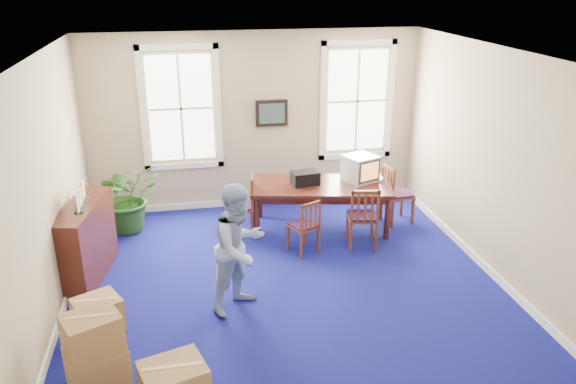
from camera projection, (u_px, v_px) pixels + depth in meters
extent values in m
plane|color=navy|center=(289.00, 292.00, 7.75)|extent=(6.50, 6.50, 0.00)
plane|color=white|center=(289.00, 57.00, 6.57)|extent=(6.50, 6.50, 0.00)
plane|color=tan|center=(255.00, 121.00, 10.13)|extent=(6.50, 0.00, 6.50)
plane|color=tan|center=(372.00, 335.00, 4.19)|extent=(6.50, 0.00, 6.50)
plane|color=tan|center=(41.00, 201.00, 6.63)|extent=(0.00, 6.50, 6.50)
plane|color=tan|center=(504.00, 169.00, 7.69)|extent=(0.00, 6.50, 6.50)
cube|color=white|center=(257.00, 201.00, 10.67)|extent=(6.00, 0.04, 0.12)
cube|color=white|center=(63.00, 311.00, 7.21)|extent=(0.04, 6.50, 0.12)
cube|color=white|center=(487.00, 268.00, 8.25)|extent=(0.04, 6.50, 0.12)
cube|color=white|center=(379.00, 179.00, 9.59)|extent=(0.19, 0.21, 0.04)
cube|color=black|center=(305.00, 178.00, 9.38)|extent=(0.48, 0.35, 0.22)
imported|color=#879DCB|center=(240.00, 248.00, 7.13)|extent=(1.06, 1.03, 1.72)
cube|color=#421911|center=(86.00, 241.00, 7.93)|extent=(0.68, 1.52, 1.15)
imported|color=#1E4615|center=(127.00, 197.00, 9.42)|extent=(1.36, 1.29, 1.20)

